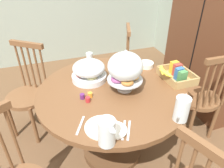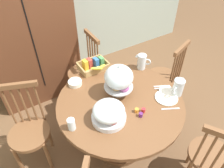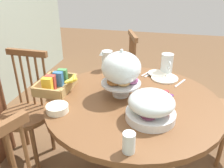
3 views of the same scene
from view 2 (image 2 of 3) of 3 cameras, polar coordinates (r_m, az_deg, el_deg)
ground_plane at (r=2.61m, az=5.06°, el=-16.04°), size 10.00×10.00×0.00m
wooden_armoire at (r=2.86m, az=-22.16°, el=13.41°), size 1.18×0.60×1.96m
dining_table at (r=2.18m, az=2.10°, el=-8.39°), size 1.21×1.21×0.74m
windsor_chair_near_window at (r=2.29m, az=-21.29°, el=-11.95°), size 0.43×0.43×0.97m
windsor_chair_facing_door at (r=2.18m, az=24.99°, el=-17.63°), size 0.46×0.46×0.97m
windsor_chair_far_side at (r=2.80m, az=13.82°, el=1.61°), size 0.43×0.43×0.97m
windsor_chair_host_seat at (r=2.82m, az=-7.32°, el=3.01°), size 0.40×0.40×0.97m
pastry_stand_with_dome at (r=1.96m, az=1.82°, el=1.58°), size 0.28×0.28×0.34m
fruit_platter_covered at (r=1.80m, az=-0.88°, el=-7.78°), size 0.30×0.30×0.18m
orange_juice_pitcher at (r=2.38m, az=8.00°, el=5.83°), size 0.14×0.15×0.17m
milk_pitcher at (r=2.13m, az=17.33°, el=-1.02°), size 0.18×0.10×0.17m
cereal_basket at (r=2.38m, az=-4.94°, el=5.03°), size 0.32×0.30×0.12m
china_plate_large at (r=2.10m, az=14.41°, el=-3.59°), size 0.22×0.22×0.01m
china_plate_small at (r=2.16m, az=14.46°, el=-1.72°), size 0.15×0.15×0.01m
cereal_bowl at (r=2.21m, az=-9.92°, el=0.34°), size 0.14×0.14×0.04m
drinking_glass at (r=1.80m, az=-10.86°, el=-10.58°), size 0.06×0.06×0.11m
jam_jar_strawberry at (r=1.93m, az=8.44°, el=-6.99°), size 0.04×0.04×0.04m
jam_jar_apricot at (r=1.92m, az=6.65°, el=-7.06°), size 0.04×0.04×0.04m
jam_jar_grape at (r=1.89m, az=7.75°, el=-8.21°), size 0.04×0.04×0.04m
table_knife at (r=2.20m, az=13.44°, el=-1.09°), size 0.16×0.09×0.01m
dinner_fork at (r=2.22m, az=13.25°, el=-0.57°), size 0.16×0.09×0.01m
soup_spoon at (r=2.02m, az=15.45°, el=-6.44°), size 0.16×0.09×0.01m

